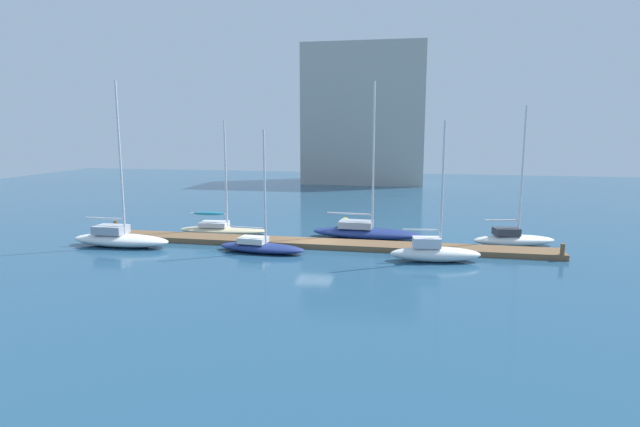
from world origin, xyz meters
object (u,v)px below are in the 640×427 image
sailboat_3 (365,231)px  sailboat_4 (434,252)px  sailboat_0 (120,238)px  sailboat_1 (222,228)px  sailboat_2 (261,246)px  harbor_building_distant (365,115)px  sailboat_5 (513,238)px  mooring_buoy_yellow (345,222)px

sailboat_3 → sailboat_4: (4.94, -5.93, 0.07)m
sailboat_0 → sailboat_1: 7.70m
sailboat_2 → harbor_building_distant: bearing=93.2°
sailboat_2 → sailboat_3: (6.44, 5.71, 0.12)m
sailboat_4 → sailboat_5: 7.82m
sailboat_3 → mooring_buoy_yellow: size_ratio=15.20×
sailboat_3 → sailboat_4: sailboat_3 is taller
sailboat_0 → sailboat_1: sailboat_0 is taller
sailboat_2 → sailboat_4: size_ratio=0.94×
sailboat_2 → harbor_building_distant: (1.94, 45.78, 9.62)m
sailboat_1 → sailboat_3: 11.31m
sailboat_5 → mooring_buoy_yellow: 13.60m
harbor_building_distant → mooring_buoy_yellow: bearing=-86.3°
sailboat_4 → sailboat_5: sailboat_5 is taller
mooring_buoy_yellow → harbor_building_distant: 37.02m
sailboat_0 → mooring_buoy_yellow: sailboat_0 is taller
sailboat_5 → sailboat_0: bearing=179.7°
sailboat_3 → harbor_building_distant: (-4.50, 40.07, 9.51)m
sailboat_1 → sailboat_2: sailboat_1 is taller
sailboat_0 → sailboat_3: (16.70, 5.99, -0.06)m
sailboat_3 → sailboat_4: 7.72m
sailboat_3 → harbor_building_distant: size_ratio=0.57×
sailboat_0 → sailboat_3: 17.74m
sailboat_0 → mooring_buoy_yellow: bearing=35.9°
sailboat_0 → sailboat_1: size_ratio=1.29×
sailboat_3 → sailboat_5: bearing=-0.0°
sailboat_2 → mooring_buoy_yellow: (4.25, 10.12, -0.06)m
mooring_buoy_yellow → harbor_building_distant: bearing=93.7°
sailboat_5 → harbor_building_distant: (-15.01, 40.52, 9.50)m
sailboat_1 → sailboat_2: size_ratio=1.08×
sailboat_1 → sailboat_5: size_ratio=0.90×
harbor_building_distant → sailboat_4: bearing=-78.4°
sailboat_2 → sailboat_5: (16.96, 5.27, 0.12)m
mooring_buoy_yellow → sailboat_3: bearing=-63.6°
sailboat_0 → harbor_building_distant: size_ratio=0.56×
sailboat_5 → harbor_building_distant: harbor_building_distant is taller
sailboat_3 → sailboat_5: size_ratio=1.18×
sailboat_2 → sailboat_4: (11.38, -0.21, 0.18)m
sailboat_0 → sailboat_5: size_ratio=1.17×
sailboat_5 → sailboat_4: bearing=-147.3°
sailboat_2 → sailboat_5: bearing=22.8°
sailboat_1 → sailboat_2: (4.86, -5.21, -0.01)m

